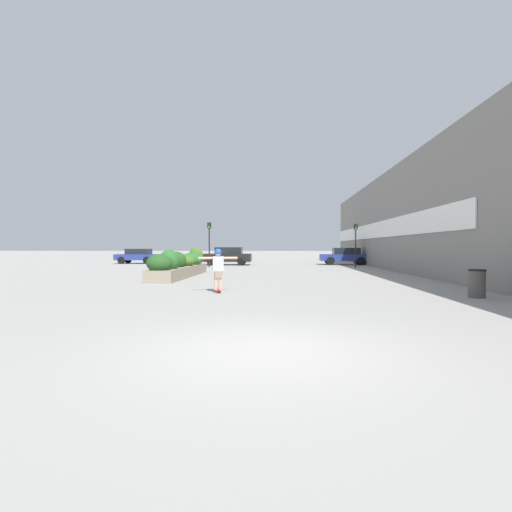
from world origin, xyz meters
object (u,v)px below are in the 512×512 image
object	(u,v)px
trash_bin	(477,283)
car_rightmost	(138,256)
car_center_left	(228,256)
skateboard	(218,291)
car_center_right	(345,256)
car_leftmost	(451,256)
traffic_light_right	(356,238)
traffic_light_left	(209,237)
skateboarder	(218,265)

from	to	relation	value
trash_bin	car_rightmost	xyz separation A→B (m)	(-19.82, 24.33, 0.30)
trash_bin	car_center_left	distance (m)	24.35
skateboard	car_center_right	xyz separation A→B (m)	(7.89, 22.31, 0.73)
car_center_right	car_rightmost	world-z (taller)	car_center_right
car_rightmost	trash_bin	bearing A→B (deg)	-140.83
car_leftmost	car_center_right	xyz separation A→B (m)	(-8.46, 1.91, -0.02)
car_center_right	traffic_light_right	bearing A→B (deg)	-179.54
car_rightmost	traffic_light_right	bearing A→B (deg)	-107.44
trash_bin	traffic_light_left	world-z (taller)	traffic_light_left
car_center_right	traffic_light_left	size ratio (longest dim) A/B	1.20
car_leftmost	trash_bin	bearing A→B (deg)	-20.64
skateboarder	traffic_light_right	distance (m)	19.13
car_leftmost	car_rightmost	size ratio (longest dim) A/B	1.01
car_leftmost	traffic_light_left	distance (m)	20.11
skateboard	car_leftmost	bearing A→B (deg)	38.15
car_leftmost	car_rightmost	distance (m)	28.00
car_leftmost	traffic_light_left	size ratio (longest dim) A/B	1.13
trash_bin	skateboarder	bearing A→B (deg)	174.02
trash_bin	traffic_light_right	xyz separation A→B (m)	(-0.41, 18.23, 1.86)
traffic_light_left	traffic_light_right	world-z (taller)	traffic_light_left
car_center_right	car_rightmost	distance (m)	19.41
skateboard	trash_bin	distance (m)	8.39
skateboard	car_center_right	distance (m)	23.68
traffic_light_left	trash_bin	bearing A→B (deg)	-57.20
car_center_left	car_rightmost	bearing A→B (deg)	74.34
trash_bin	traffic_light_left	distance (m)	21.91
car_rightmost	traffic_light_left	xyz separation A→B (m)	(8.00, -5.98, 1.65)
trash_bin	traffic_light_right	size ratio (longest dim) A/B	0.26
skateboarder	traffic_light_left	bearing A→B (deg)	88.13
traffic_light_right	car_rightmost	bearing A→B (deg)	162.56
skateboarder	trash_bin	xyz separation A→B (m)	(8.33, -0.87, -0.52)
skateboard	traffic_light_right	xyz separation A→B (m)	(7.93, 17.36, 2.24)
skateboard	car_center_left	distance (m)	21.09
trash_bin	traffic_light_left	xyz separation A→B (m)	(-11.82, 18.34, 1.95)
skateboard	traffic_light_right	size ratio (longest dim) A/B	0.20
car_leftmost	traffic_light_right	distance (m)	9.08
car_center_right	traffic_light_right	xyz separation A→B (m)	(0.04, -4.96, 1.51)
skateboard	skateboarder	distance (m)	0.90
car_center_left	traffic_light_right	size ratio (longest dim) A/B	1.25
car_center_right	traffic_light_left	distance (m)	12.46
skateboarder	car_center_left	world-z (taller)	car_center_left
car_center_left	trash_bin	bearing A→B (deg)	-153.60
trash_bin	traffic_light_left	bearing A→B (deg)	122.80
car_leftmost	car_rightmost	xyz separation A→B (m)	(-27.83, 3.05, -0.07)
car_leftmost	car_center_left	world-z (taller)	car_center_left
car_rightmost	traffic_light_left	world-z (taller)	traffic_light_left
car_rightmost	traffic_light_right	size ratio (longest dim) A/B	1.16
car_leftmost	car_rightmost	bearing A→B (deg)	-96.25
skateboard	traffic_light_left	xyz separation A→B (m)	(-3.49, 17.47, 2.33)
car_leftmost	car_center_left	bearing A→B (deg)	-91.60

